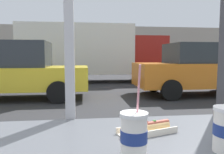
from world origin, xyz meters
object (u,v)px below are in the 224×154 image
at_px(hotdog_tray_far, 147,128).
at_px(box_truck, 91,51).
at_px(parked_car_yellow, 14,70).
at_px(soda_cup_left, 134,135).
at_px(parked_car_orange, 200,69).

distance_m(hotdog_tray_far, box_truck, 10.87).
bearing_deg(parked_car_yellow, soda_cup_left, -70.97).
relative_size(hotdog_tray_far, box_truck, 0.04).
bearing_deg(box_truck, soda_cup_left, -91.42).
height_order(parked_car_orange, box_truck, box_truck).
distance_m(parked_car_orange, box_truck, 5.75).
bearing_deg(soda_cup_left, hotdog_tray_far, 64.43).
height_order(soda_cup_left, hotdog_tray_far, soda_cup_left).
bearing_deg(soda_cup_left, parked_car_orange, 59.97).
bearing_deg(parked_car_yellow, parked_car_orange, 0.00).
relative_size(hotdog_tray_far, parked_car_yellow, 0.06).
xyz_separation_m(hotdog_tray_far, box_truck, (0.16, 10.85, 0.58)).
relative_size(parked_car_yellow, box_truck, 0.60).
xyz_separation_m(parked_car_orange, box_truck, (-3.56, 4.46, 0.70)).
distance_m(parked_car_yellow, box_truck, 5.19).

